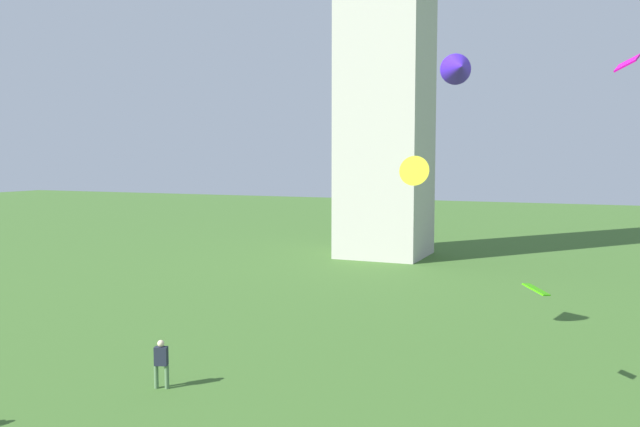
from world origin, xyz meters
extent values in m
cylinder|color=#51754C|center=(-5.27, 17.42, 0.41)|extent=(0.15, 0.15, 0.81)
cylinder|color=#51754C|center=(-4.92, 17.54, 0.41)|extent=(0.15, 0.15, 0.81)
cube|color=#1E2333|center=(-5.09, 17.48, 1.13)|extent=(0.50, 0.38, 0.64)
sphere|color=beige|center=(-5.09, 17.48, 1.57)|extent=(0.24, 0.24, 0.24)
cube|color=#CB089A|center=(9.26, 27.40, 11.48)|extent=(0.97, 1.40, 0.80)
cone|color=#3D1AC6|center=(2.41, 29.56, 11.95)|extent=(2.07, 2.48, 1.58)
cone|color=gold|center=(1.31, 26.92, 7.16)|extent=(1.37, 2.07, 1.61)
cube|color=#3EC707|center=(6.66, 21.78, 3.59)|extent=(0.91, 0.82, 0.40)
camera|label=1|loc=(8.49, -0.18, 7.86)|focal=36.39mm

